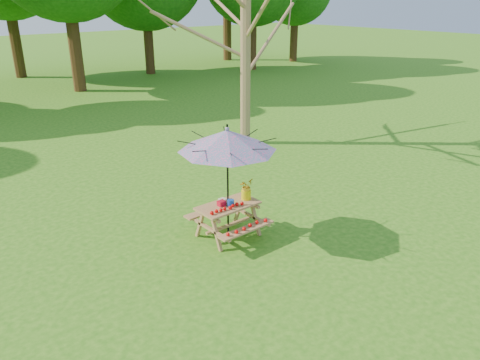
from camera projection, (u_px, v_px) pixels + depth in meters
picnic_table at (228, 221)px, 9.07m from camera, size 1.20×1.32×0.67m
patio_umbrella at (227, 140)px, 8.48m from camera, size 2.15×2.15×2.25m
produce_bins at (226, 202)px, 8.91m from camera, size 0.26×0.37×0.13m
tomatoes_row at (228, 208)px, 8.72m from camera, size 0.77×0.13×0.07m
flower_bucket at (246, 189)px, 9.11m from camera, size 0.32×0.30×0.42m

